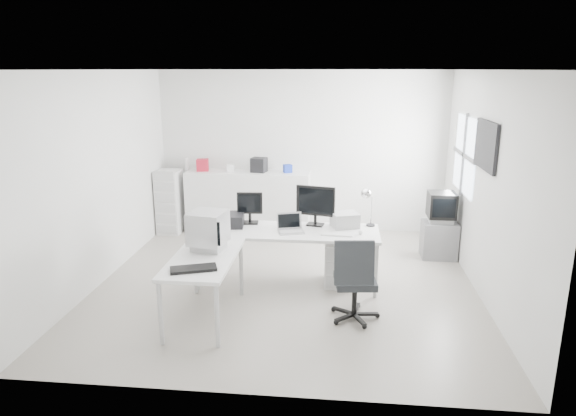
# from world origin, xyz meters

# --- Properties ---
(floor) EXTENTS (5.00, 5.00, 0.01)m
(floor) POSITION_xyz_m (0.00, 0.00, 0.00)
(floor) COLOR #B7B2A4
(floor) RESTS_ON ground
(ceiling) EXTENTS (5.00, 5.00, 0.01)m
(ceiling) POSITION_xyz_m (0.00, 0.00, 2.80)
(ceiling) COLOR white
(ceiling) RESTS_ON back_wall
(back_wall) EXTENTS (5.00, 0.02, 2.80)m
(back_wall) POSITION_xyz_m (0.00, 2.50, 1.40)
(back_wall) COLOR silver
(back_wall) RESTS_ON floor
(left_wall) EXTENTS (0.02, 5.00, 2.80)m
(left_wall) POSITION_xyz_m (-2.50, 0.00, 1.40)
(left_wall) COLOR silver
(left_wall) RESTS_ON floor
(right_wall) EXTENTS (0.02, 5.00, 2.80)m
(right_wall) POSITION_xyz_m (2.50, 0.00, 1.40)
(right_wall) COLOR silver
(right_wall) RESTS_ON floor
(window) EXTENTS (0.02, 1.20, 1.10)m
(window) POSITION_xyz_m (2.48, 1.20, 1.60)
(window) COLOR white
(window) RESTS_ON right_wall
(wall_picture) EXTENTS (0.04, 0.90, 0.60)m
(wall_picture) POSITION_xyz_m (2.47, 0.10, 1.90)
(wall_picture) COLOR black
(wall_picture) RESTS_ON right_wall
(main_desk) EXTENTS (2.40, 0.80, 0.75)m
(main_desk) POSITION_xyz_m (0.02, 0.01, 0.38)
(main_desk) COLOR silver
(main_desk) RESTS_ON floor
(side_desk) EXTENTS (0.70, 1.40, 0.75)m
(side_desk) POSITION_xyz_m (-0.83, -1.09, 0.38)
(side_desk) COLOR silver
(side_desk) RESTS_ON floor
(drawer_pedestal) EXTENTS (0.40, 0.50, 0.60)m
(drawer_pedestal) POSITION_xyz_m (0.72, 0.06, 0.30)
(drawer_pedestal) COLOR silver
(drawer_pedestal) RESTS_ON floor
(inkjet_printer) EXTENTS (0.51, 0.41, 0.17)m
(inkjet_printer) POSITION_xyz_m (-0.83, 0.11, 0.83)
(inkjet_printer) COLOR black
(inkjet_printer) RESTS_ON main_desk
(lcd_monitor_small) EXTENTS (0.36, 0.23, 0.44)m
(lcd_monitor_small) POSITION_xyz_m (-0.53, 0.26, 0.97)
(lcd_monitor_small) COLOR black
(lcd_monitor_small) RESTS_ON main_desk
(lcd_monitor_large) EXTENTS (0.57, 0.33, 0.56)m
(lcd_monitor_large) POSITION_xyz_m (0.37, 0.26, 1.03)
(lcd_monitor_large) COLOR black
(lcd_monitor_large) RESTS_ON main_desk
(laptop) EXTENTS (0.45, 0.46, 0.24)m
(laptop) POSITION_xyz_m (0.07, -0.09, 0.87)
(laptop) COLOR #B7B7BA
(laptop) RESTS_ON main_desk
(white_keyboard) EXTENTS (0.42, 0.15, 0.02)m
(white_keyboard) POSITION_xyz_m (0.67, -0.14, 0.76)
(white_keyboard) COLOR silver
(white_keyboard) RESTS_ON main_desk
(white_mouse) EXTENTS (0.06, 0.06, 0.06)m
(white_mouse) POSITION_xyz_m (0.97, -0.09, 0.78)
(white_mouse) COLOR silver
(white_mouse) RESTS_ON main_desk
(laser_printer) EXTENTS (0.42, 0.38, 0.19)m
(laser_printer) POSITION_xyz_m (0.77, 0.23, 0.85)
(laser_printer) COLOR #ACACAC
(laser_printer) RESTS_ON main_desk
(desk_lamp) EXTENTS (0.18, 0.18, 0.51)m
(desk_lamp) POSITION_xyz_m (1.12, 0.31, 1.01)
(desk_lamp) COLOR silver
(desk_lamp) RESTS_ON main_desk
(crt_monitor) EXTENTS (0.45, 0.45, 0.44)m
(crt_monitor) POSITION_xyz_m (-0.83, -0.84, 0.97)
(crt_monitor) COLOR #B7B7BA
(crt_monitor) RESTS_ON side_desk
(black_keyboard) EXTENTS (0.52, 0.35, 0.03)m
(black_keyboard) POSITION_xyz_m (-0.83, -1.49, 0.77)
(black_keyboard) COLOR black
(black_keyboard) RESTS_ON side_desk
(office_chair) EXTENTS (0.65, 0.65, 1.03)m
(office_chair) POSITION_xyz_m (0.89, -0.94, 0.51)
(office_chair) COLOR #292C2F
(office_chair) RESTS_ON floor
(tv_cabinet) EXTENTS (0.52, 0.42, 0.56)m
(tv_cabinet) POSITION_xyz_m (2.22, 1.23, 0.28)
(tv_cabinet) COLOR slate
(tv_cabinet) RESTS_ON floor
(crt_tv) EXTENTS (0.50, 0.48, 0.45)m
(crt_tv) POSITION_xyz_m (2.22, 1.23, 0.79)
(crt_tv) COLOR black
(crt_tv) RESTS_ON tv_cabinet
(sideboard) EXTENTS (2.16, 0.54, 1.08)m
(sideboard) POSITION_xyz_m (-0.92, 2.24, 0.54)
(sideboard) COLOR silver
(sideboard) RESTS_ON floor
(clutter_box_a) EXTENTS (0.24, 0.22, 0.21)m
(clutter_box_a) POSITION_xyz_m (-1.72, 2.24, 1.18)
(clutter_box_a) COLOR maroon
(clutter_box_a) RESTS_ON sideboard
(clutter_box_b) EXTENTS (0.14, 0.12, 0.13)m
(clutter_box_b) POSITION_xyz_m (-1.22, 2.24, 1.14)
(clutter_box_b) COLOR silver
(clutter_box_b) RESTS_ON sideboard
(clutter_box_c) EXTENTS (0.29, 0.27, 0.25)m
(clutter_box_c) POSITION_xyz_m (-0.72, 2.24, 1.20)
(clutter_box_c) COLOR black
(clutter_box_c) RESTS_ON sideboard
(clutter_box_d) EXTENTS (0.17, 0.16, 0.14)m
(clutter_box_d) POSITION_xyz_m (-0.22, 2.24, 1.15)
(clutter_box_d) COLOR #162FA0
(clutter_box_d) RESTS_ON sideboard
(clutter_bottle) EXTENTS (0.07, 0.07, 0.22)m
(clutter_bottle) POSITION_xyz_m (-2.02, 2.28, 1.19)
(clutter_bottle) COLOR silver
(clutter_bottle) RESTS_ON sideboard
(filing_cabinet) EXTENTS (0.39, 0.46, 1.11)m
(filing_cabinet) POSITION_xyz_m (-2.28, 2.03, 0.55)
(filing_cabinet) COLOR silver
(filing_cabinet) RESTS_ON floor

